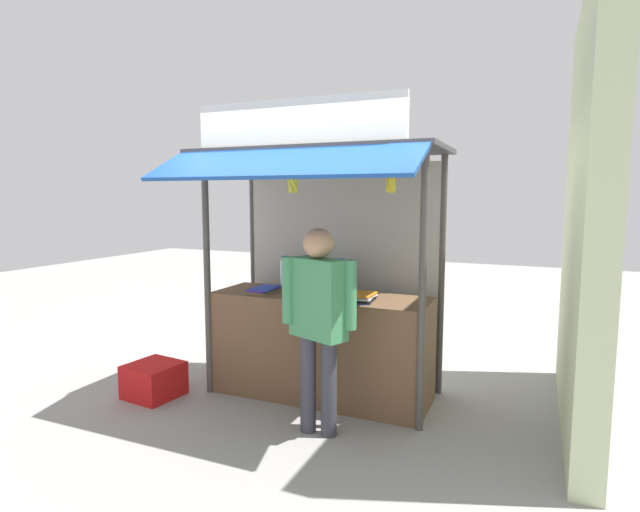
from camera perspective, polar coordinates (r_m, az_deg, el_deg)
name	(u,v)px	position (r m, az deg, el deg)	size (l,w,h in m)	color
ground_plane	(320,396)	(4.79, 0.00, -15.44)	(20.00, 20.00, 0.00)	gray
stall_counter	(320,346)	(4.64, 0.00, -10.08)	(1.96, 0.63, 0.93)	brown
stall_structure	(326,225)	(4.56, 0.64, 3.50)	(2.16, 1.55, 2.56)	#4C4742
water_bottle_mid_left	(323,276)	(4.73, 0.34, -2.24)	(0.08, 0.08, 0.29)	silver
water_bottle_far_left	(285,273)	(4.81, -3.99, -1.97)	(0.09, 0.09, 0.32)	silver
water_bottle_back_left	(341,276)	(4.65, 2.39, -2.29)	(0.09, 0.09, 0.31)	silver
magazine_stack_far_right	(329,294)	(4.41, 1.06, -4.25)	(0.22, 0.31, 0.07)	white
magazine_stack_front_left	(360,297)	(4.27, 4.56, -4.64)	(0.25, 0.30, 0.07)	blue
magazine_stack_back_right	(264,289)	(4.71, -6.37, -3.76)	(0.24, 0.33, 0.04)	yellow
banana_bunch_inner_right	(293,183)	(4.08, -3.09, 8.18)	(0.11, 0.11, 0.25)	#332D23
banana_bunch_inner_left	(391,183)	(3.80, 8.00, 8.12)	(0.09, 0.10, 0.25)	#332D23
vendor_person	(318,312)	(3.81, -0.19, -6.31)	(0.60, 0.34, 1.58)	#383842
plastic_crate	(154,380)	(4.96, -18.19, -13.12)	(0.43, 0.43, 0.30)	red
neighbour_wall	(586,216)	(4.39, 27.79, 3.96)	(0.20, 2.40, 3.31)	beige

